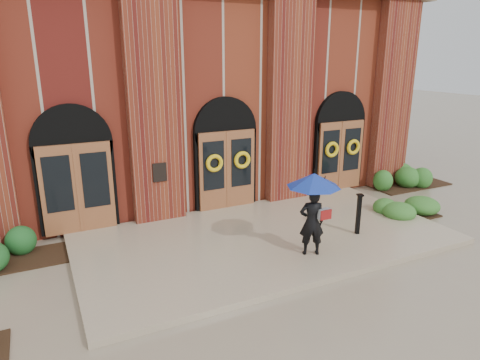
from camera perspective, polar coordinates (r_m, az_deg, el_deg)
ground at (r=11.81m, az=3.79°, el=-8.32°), size 90.00×90.00×0.00m
landing at (r=11.90m, az=3.44°, el=-7.72°), size 10.00×5.30×0.15m
church_building at (r=18.91m, az=-9.54°, el=11.86°), size 16.20×12.53×7.00m
man_with_umbrella at (r=10.44m, az=9.72°, el=-2.42°), size 1.69×1.69×2.09m
metal_post at (r=12.19m, az=15.54°, el=-4.28°), size 0.19×0.19×1.15m
hedge_wall_left at (r=11.98m, az=-26.98°, el=-7.98°), size 2.75×1.10×0.70m
hedge_wall_right at (r=17.92m, az=21.75°, el=0.48°), size 2.92×1.17×0.75m
hedge_front_right at (r=14.76m, az=21.32°, el=-3.21°), size 1.48×1.27×0.52m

